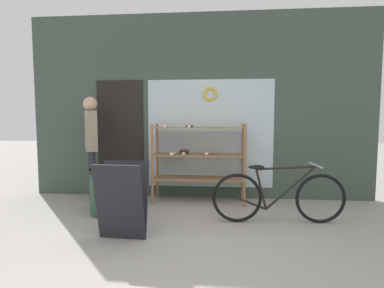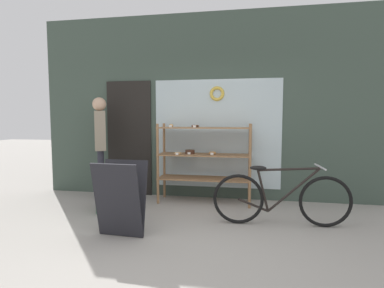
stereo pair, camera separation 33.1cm
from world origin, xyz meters
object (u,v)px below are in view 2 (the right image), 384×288
Objects in this scene: display_case at (203,155)px; trash_bin at (109,188)px; pedestrian at (100,139)px; sandwich_board at (121,199)px; bicycle at (281,198)px.

display_case is 1.60m from trash_bin.
trash_bin is at bearing 6.32° from pedestrian.
display_case is at bearing 67.41° from sandwich_board.
display_case is at bearing 30.22° from trash_bin.
display_case is at bearing 138.85° from bicycle.
trash_bin is (-2.49, 0.13, 0.00)m from bicycle.
trash_bin is (-0.55, 0.85, -0.09)m from sandwich_board.
bicycle is at bearing -37.98° from display_case.
display_case is 1.83m from sandwich_board.
pedestrian is (-1.82, -0.08, 0.26)m from display_case.
bicycle is (1.16, -0.91, -0.44)m from display_case.
bicycle is 1.01× the size of pedestrian.
sandwich_board is at bearing -56.89° from trash_bin.
pedestrian is at bearing 126.86° from sandwich_board.
display_case is at bearing 63.90° from pedestrian.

